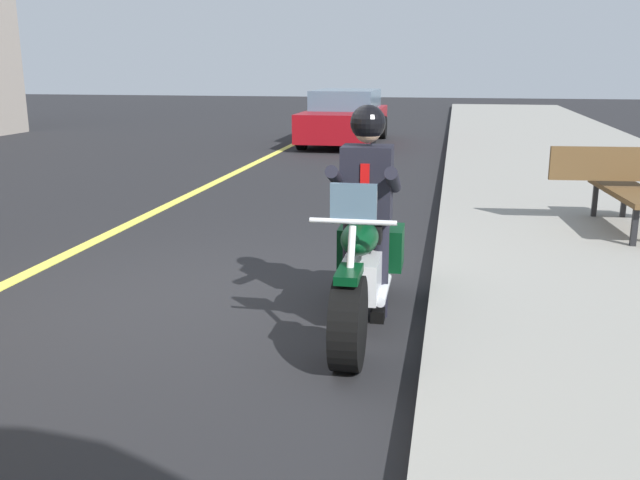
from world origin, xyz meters
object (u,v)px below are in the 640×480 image
at_px(car_silver, 345,117).
at_px(bench_sidewalk, 630,182).
at_px(rider_main, 367,194).
at_px(motorcycle_main, 363,271).

relative_size(car_silver, bench_sidewalk, 2.50).
xyz_separation_m(rider_main, bench_sidewalk, (-3.13, 2.72, -0.32)).
relative_size(rider_main, bench_sidewalk, 0.95).
bearing_deg(rider_main, bench_sidewalk, 139.02).
relative_size(rider_main, car_silver, 0.38).
height_order(motorcycle_main, bench_sidewalk, motorcycle_main).
distance_m(rider_main, car_silver, 13.05).
height_order(motorcycle_main, rider_main, rider_main).
bearing_deg(car_silver, rider_main, 9.67).
distance_m(motorcycle_main, car_silver, 13.24).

